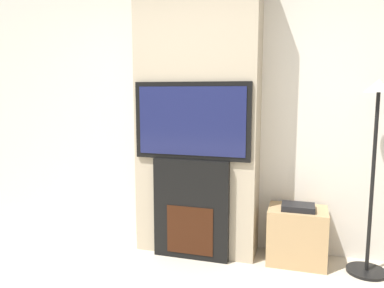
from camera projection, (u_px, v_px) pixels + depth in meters
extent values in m
cube|color=silver|center=(204.00, 109.00, 3.69)|extent=(6.00, 0.06, 2.70)
cube|color=tan|center=(198.00, 110.00, 3.48)|extent=(1.13, 0.39, 2.70)
cube|color=black|center=(192.00, 209.00, 3.42)|extent=(0.70, 0.14, 0.92)
cube|color=#33160A|center=(190.00, 231.00, 3.37)|extent=(0.43, 0.01, 0.44)
cube|color=black|center=(192.00, 121.00, 3.31)|extent=(1.06, 0.06, 0.69)
cube|color=#191E4C|center=(191.00, 121.00, 3.28)|extent=(0.97, 0.01, 0.60)
cylinder|color=black|center=(366.00, 271.00, 3.17)|extent=(0.32, 0.32, 0.03)
cylinder|color=black|center=(372.00, 184.00, 3.06)|extent=(0.03, 0.03, 1.49)
cone|color=silver|center=(379.00, 86.00, 2.95)|extent=(0.21, 0.21, 0.10)
cube|color=tan|center=(297.00, 235.00, 3.34)|extent=(0.51, 0.37, 0.50)
cube|color=black|center=(298.00, 207.00, 3.26)|extent=(0.28, 0.21, 0.05)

